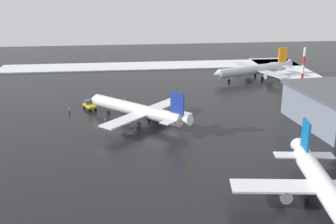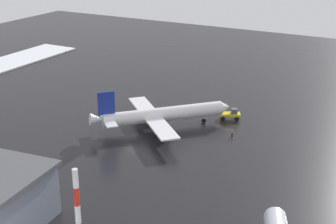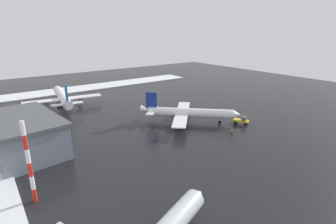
# 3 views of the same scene
# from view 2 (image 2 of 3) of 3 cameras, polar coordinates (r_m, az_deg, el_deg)

# --- Properties ---
(ground_plane) EXTENTS (240.00, 240.00, 0.00)m
(ground_plane) POSITION_cam_2_polar(r_m,az_deg,el_deg) (108.15, -4.21, -2.94)
(ground_plane) COLOR black
(airplane_far_rear) EXTENTS (24.67, 25.61, 9.54)m
(airplane_far_rear) POSITION_cam_2_polar(r_m,az_deg,el_deg) (112.06, -0.84, -0.28)
(airplane_far_rear) COLOR white
(airplane_far_rear) RESTS_ON ground_plane
(pushback_tug) EXTENTS (5.10, 3.98, 2.50)m
(pushback_tug) POSITION_cam_2_polar(r_m,az_deg,el_deg) (118.75, 7.02, -0.18)
(pushback_tug) COLOR gold
(pushback_tug) RESTS_ON ground_plane
(ground_crew_beside_wing) EXTENTS (0.36, 0.36, 1.71)m
(ground_crew_beside_wing) POSITION_cam_2_polar(r_m,az_deg,el_deg) (107.05, 0.07, -2.57)
(ground_crew_beside_wing) COLOR black
(ground_crew_beside_wing) RESTS_ON ground_plane
(ground_crew_by_nose_gear) EXTENTS (0.36, 0.36, 1.71)m
(ground_crew_by_nose_gear) POSITION_cam_2_polar(r_m,az_deg,el_deg) (124.25, 6.50, 0.63)
(ground_crew_by_nose_gear) COLOR black
(ground_crew_by_nose_gear) RESTS_ON ground_plane
(ground_crew_near_tug) EXTENTS (0.36, 0.36, 1.71)m
(ground_crew_near_tug) POSITION_cam_2_polar(r_m,az_deg,el_deg) (109.17, 7.13, -2.26)
(ground_crew_near_tug) COLOR black
(ground_crew_near_tug) RESTS_ON ground_plane
(antenna_mast) EXTENTS (0.70, 0.70, 14.95)m
(antenna_mast) POSITION_cam_2_polar(r_m,az_deg,el_deg) (66.52, -9.89, -12.01)
(antenna_mast) COLOR red
(antenna_mast) RESTS_ON ground_plane
(traffic_cone_near_nose) EXTENTS (0.36, 0.36, 0.55)m
(traffic_cone_near_nose) POSITION_cam_2_polar(r_m,az_deg,el_deg) (116.26, -2.70, -1.04)
(traffic_cone_near_nose) COLOR orange
(traffic_cone_near_nose) RESTS_ON ground_plane
(traffic_cone_mid_line) EXTENTS (0.36, 0.36, 0.55)m
(traffic_cone_mid_line) POSITION_cam_2_polar(r_m,az_deg,el_deg) (118.71, 2.12, -0.57)
(traffic_cone_mid_line) COLOR orange
(traffic_cone_mid_line) RESTS_ON ground_plane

